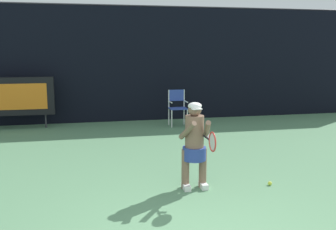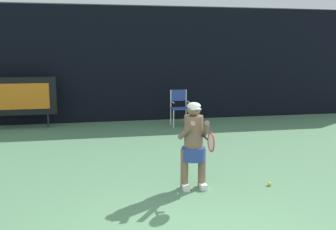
% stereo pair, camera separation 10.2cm
% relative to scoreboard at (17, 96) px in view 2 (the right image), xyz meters
% --- Properties ---
extents(backdrop_screen, '(18.00, 0.12, 3.66)m').
position_rel_scoreboard_xyz_m(backdrop_screen, '(3.23, 0.63, 0.86)').
color(backdrop_screen, black).
rests_on(backdrop_screen, ground).
extents(scoreboard, '(2.20, 0.21, 1.50)m').
position_rel_scoreboard_xyz_m(scoreboard, '(0.00, 0.00, 0.00)').
color(scoreboard, black).
rests_on(scoreboard, ground).
extents(umpire_chair, '(0.52, 0.44, 1.08)m').
position_rel_scoreboard_xyz_m(umpire_chair, '(4.70, -0.52, -0.33)').
color(umpire_chair, white).
rests_on(umpire_chair, ground).
extents(water_bottle, '(0.07, 0.07, 0.27)m').
position_rel_scoreboard_xyz_m(water_bottle, '(5.13, -0.92, -0.82)').
color(water_bottle, '#CC6519').
rests_on(water_bottle, ground).
extents(tennis_player, '(0.53, 0.60, 1.45)m').
position_rel_scoreboard_xyz_m(tennis_player, '(3.70, -5.85, -0.16)').
color(tennis_player, white).
rests_on(tennis_player, ground).
extents(tennis_racket, '(0.03, 0.60, 0.31)m').
position_rel_scoreboard_xyz_m(tennis_racket, '(3.82, -6.36, -0.03)').
color(tennis_racket, black).
extents(tennis_ball_loose, '(0.07, 0.07, 0.07)m').
position_rel_scoreboard_xyz_m(tennis_ball_loose, '(5.00, -6.01, -0.91)').
color(tennis_ball_loose, '#CCDB3D').
rests_on(tennis_ball_loose, ground).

